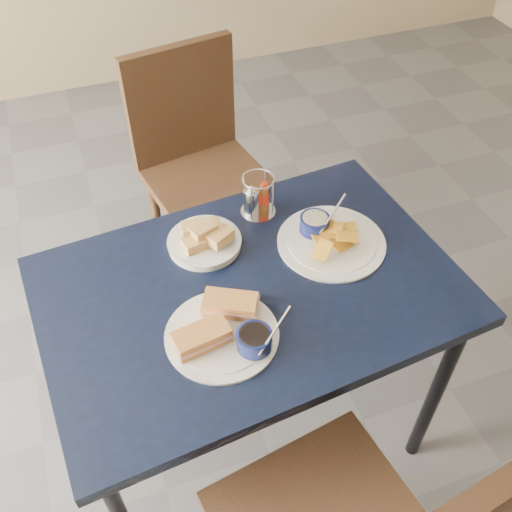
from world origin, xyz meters
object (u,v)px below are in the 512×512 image
object	(u,v)px
dining_table	(251,302)
sandwich_plate	(225,329)
chair_far	(200,151)
condiment_caddy	(257,198)
bread_basket	(204,239)
plantain_plate	(327,236)

from	to	relation	value
dining_table	sandwich_plate	size ratio (longest dim) A/B	3.86
dining_table	sandwich_plate	world-z (taller)	sandwich_plate
dining_table	chair_far	distance (m)	0.94
chair_far	condiment_caddy	distance (m)	0.69
bread_basket	chair_far	bearing A→B (deg)	76.15
dining_table	plantain_plate	xyz separation A→B (m)	(0.27, 0.09, 0.09)
dining_table	bread_basket	world-z (taller)	bread_basket
chair_far	plantain_plate	distance (m)	0.88
sandwich_plate	plantain_plate	world-z (taller)	same
sandwich_plate	bread_basket	world-z (taller)	sandwich_plate
bread_basket	dining_table	bearing A→B (deg)	-69.38
condiment_caddy	bread_basket	bearing A→B (deg)	-155.69
dining_table	bread_basket	bearing A→B (deg)	110.62
bread_basket	condiment_caddy	xyz separation A→B (m)	(0.19, 0.09, 0.03)
dining_table	sandwich_plate	bearing A→B (deg)	-131.00
plantain_plate	chair_far	bearing A→B (deg)	101.36
sandwich_plate	condiment_caddy	distance (m)	0.48
plantain_plate	bread_basket	bearing A→B (deg)	163.49
bread_basket	condiment_caddy	size ratio (longest dim) A/B	1.58
chair_far	bread_basket	size ratio (longest dim) A/B	4.52
plantain_plate	condiment_caddy	world-z (taller)	condiment_caddy
sandwich_plate	plantain_plate	xyz separation A→B (m)	(0.39, 0.23, -0.01)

